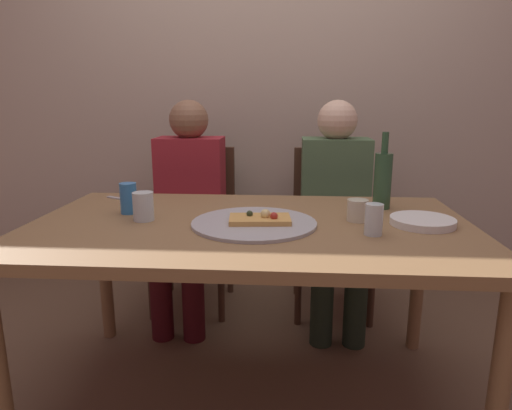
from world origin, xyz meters
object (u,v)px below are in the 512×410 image
at_px(tumbler_far, 143,206).
at_px(soda_can, 129,198).
at_px(wine_glass, 374,219).
at_px(chair_right, 332,219).
at_px(plate_stack, 422,221).
at_px(tumbler_near, 358,210).
at_px(chair_left, 194,216).
at_px(pizza_slice_last, 261,219).
at_px(table_knife, 125,199).
at_px(wine_bottle, 383,179).
at_px(guest_in_beanie, 336,203).
at_px(guest_in_sweater, 188,200).
at_px(pizza_tray, 254,223).
at_px(dining_table, 250,240).

xyz_separation_m(tumbler_far, soda_can, (-0.09, 0.10, 0.01)).
xyz_separation_m(wine_glass, chair_right, (-0.04, 1.01, -0.27)).
height_order(wine_glass, plate_stack, wine_glass).
distance_m(tumbler_near, chair_left, 1.18).
xyz_separation_m(pizza_slice_last, table_knife, (-0.63, 0.36, -0.02)).
relative_size(soda_can, chair_left, 0.14).
bearing_deg(wine_bottle, chair_right, 102.39).
bearing_deg(soda_can, chair_right, 41.38).
bearing_deg(pizza_slice_last, wine_glass, -13.50).
bearing_deg(pizza_slice_last, guest_in_beanie, 65.31).
height_order(chair_right, guest_in_sweater, guest_in_sweater).
xyz_separation_m(pizza_tray, tumbler_far, (-0.42, 0.03, 0.05)).
relative_size(pizza_slice_last, chair_left, 0.26).
height_order(pizza_slice_last, tumbler_far, tumbler_far).
xyz_separation_m(chair_right, guest_in_sweater, (-0.79, -0.15, 0.13)).
xyz_separation_m(chair_left, guest_in_beanie, (0.79, -0.15, 0.13)).
bearing_deg(chair_right, pizza_tray, 67.70).
relative_size(chair_right, guest_in_beanie, 0.77).
bearing_deg(chair_left, dining_table, 114.32).
distance_m(pizza_tray, guest_in_sweater, 0.87).
distance_m(pizza_tray, table_knife, 0.71).
bearing_deg(pizza_slice_last, plate_stack, 4.13).
distance_m(tumbler_near, plate_stack, 0.23).
relative_size(chair_left, guest_in_sweater, 0.77).
distance_m(wine_bottle, tumbler_near, 0.26).
bearing_deg(guest_in_beanie, soda_can, 35.37).
bearing_deg(table_knife, soda_can, -40.28).
height_order(dining_table, soda_can, soda_can).
bearing_deg(tumbler_near, pizza_slice_last, -166.86).
distance_m(pizza_slice_last, chair_right, 1.01).
distance_m(dining_table, guest_in_sweater, 0.83).
bearing_deg(wine_bottle, pizza_slice_last, -148.93).
distance_m(pizza_tray, chair_left, 1.03).
height_order(chair_left, guest_in_sweater, guest_in_sweater).
distance_m(guest_in_sweater, guest_in_beanie, 0.79).
relative_size(pizza_tray, table_knife, 2.07).
height_order(soda_can, chair_left, chair_left).
distance_m(dining_table, wine_glass, 0.46).
distance_m(soda_can, guest_in_sweater, 0.65).
xyz_separation_m(chair_left, guest_in_sweater, (-0.00, -0.15, 0.13)).
bearing_deg(dining_table, table_knife, 150.79).
bearing_deg(wine_bottle, pizza_tray, -150.26).
bearing_deg(plate_stack, guest_in_sweater, 144.91).
bearing_deg(tumbler_far, pizza_tray, -4.16).
xyz_separation_m(dining_table, guest_in_sweater, (-0.40, 0.73, -0.02)).
relative_size(tumbler_near, tumbler_far, 0.75).
bearing_deg(soda_can, chair_left, 83.04).
xyz_separation_m(plate_stack, guest_in_beanie, (-0.24, 0.72, -0.10)).
xyz_separation_m(chair_right, guest_in_beanie, (0.00, -0.15, 0.13)).
distance_m(dining_table, pizza_tray, 0.08).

